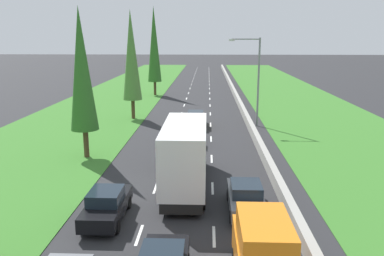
% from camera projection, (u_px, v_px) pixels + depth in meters
% --- Properties ---
extents(ground_plane, '(300.00, 300.00, 0.00)m').
position_uv_depth(ground_plane, '(199.00, 96.00, 62.21)').
color(ground_plane, '#28282B').
rests_on(ground_plane, ground).
extents(grass_verge_left, '(14.00, 140.00, 0.04)m').
position_uv_depth(grass_verge_left, '(119.00, 95.00, 62.69)').
color(grass_verge_left, '#387528').
rests_on(grass_verge_left, ground).
extents(grass_verge_right, '(14.00, 140.00, 0.04)m').
position_uv_depth(grass_verge_right, '(290.00, 96.00, 61.65)').
color(grass_verge_right, '#387528').
rests_on(grass_verge_right, ground).
extents(median_barrier, '(0.44, 120.00, 0.85)m').
position_uv_depth(median_barrier, '(235.00, 93.00, 61.89)').
color(median_barrier, '#9E9B93').
rests_on(median_barrier, ground).
extents(lane_markings, '(3.64, 116.00, 0.01)m').
position_uv_depth(lane_markings, '(199.00, 96.00, 62.21)').
color(lane_markings, white).
rests_on(lane_markings, ground).
extents(orange_van_right_lane, '(1.96, 4.90, 2.82)m').
position_uv_depth(orange_van_right_lane, '(263.00, 254.00, 14.27)').
color(orange_van_right_lane, orange).
rests_on(orange_van_right_lane, ground).
extents(black_sedan_left_lane, '(1.82, 4.50, 1.64)m').
position_uv_depth(black_sedan_left_lane, '(107.00, 205.00, 19.83)').
color(black_sedan_left_lane, black).
rests_on(black_sedan_left_lane, ground).
extents(white_box_truck_centre_lane, '(2.46, 9.40, 4.18)m').
position_uv_depth(white_box_truck_centre_lane, '(186.00, 154.00, 23.79)').
color(white_box_truck_centre_lane, black).
rests_on(white_box_truck_centre_lane, ground).
extents(black_hatchback_centre_lane, '(1.74, 3.90, 1.72)m').
position_uv_depth(black_hatchback_centre_lane, '(189.00, 135.00, 34.03)').
color(black_hatchback_centre_lane, black).
rests_on(black_hatchback_centre_lane, ground).
extents(grey_sedan_right_lane, '(1.82, 4.50, 1.64)m').
position_uv_depth(grey_sedan_right_lane, '(246.00, 197.00, 20.76)').
color(grey_sedan_right_lane, slate).
rests_on(grey_sedan_right_lane, ground).
extents(yellow_sedan_centre_lane, '(1.82, 4.50, 1.64)m').
position_uv_depth(yellow_sedan_centre_lane, '(196.00, 119.00, 40.62)').
color(yellow_sedan_centre_lane, yellow).
rests_on(yellow_sedan_centre_lane, ground).
extents(poplar_tree_second, '(2.08, 2.08, 11.28)m').
position_uv_depth(poplar_tree_second, '(82.00, 70.00, 28.94)').
color(poplar_tree_second, '#4C3823').
rests_on(poplar_tree_second, ground).
extents(poplar_tree_third, '(2.10, 2.10, 12.01)m').
position_uv_depth(poplar_tree_third, '(131.00, 56.00, 43.22)').
color(poplar_tree_third, '#4C3823').
rests_on(poplar_tree_third, ground).
extents(poplar_tree_fourth, '(2.14, 2.14, 13.70)m').
position_uv_depth(poplar_tree_fourth, '(154.00, 45.00, 61.08)').
color(poplar_tree_fourth, '#4C3823').
rests_on(poplar_tree_fourth, ground).
extents(street_light_mast, '(3.20, 0.28, 9.00)m').
position_uv_depth(street_light_mast, '(255.00, 76.00, 40.01)').
color(street_light_mast, gray).
rests_on(street_light_mast, ground).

